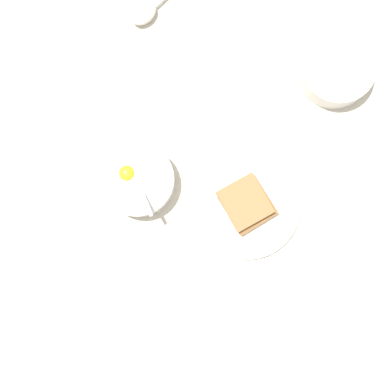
{
  "coord_description": "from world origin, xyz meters",
  "views": [
    {
      "loc": [
        0.3,
        -0.04,
        0.91
      ],
      "look_at": [
        0.21,
        -0.05,
        0.02
      ],
      "focal_mm": 42.0,
      "sensor_mm": 36.0,
      "label": 1
    }
  ],
  "objects_px": {
    "egg_bowl": "(137,180)",
    "toast_sandwich": "(246,204)",
    "toast_plate": "(245,204)",
    "soup_spoon": "(147,11)",
    "congee_bowl": "(336,69)"
  },
  "relations": [
    {
      "from": "toast_plate",
      "to": "toast_sandwich",
      "type": "xyz_separation_m",
      "value": [
        0.0,
        -0.0,
        0.02
      ]
    },
    {
      "from": "egg_bowl",
      "to": "toast_sandwich",
      "type": "height_order",
      "value": "egg_bowl"
    },
    {
      "from": "egg_bowl",
      "to": "soup_spoon",
      "type": "xyz_separation_m",
      "value": [
        -0.35,
        -0.06,
        -0.01
      ]
    },
    {
      "from": "toast_plate",
      "to": "toast_sandwich",
      "type": "distance_m",
      "value": 0.02
    },
    {
      "from": "egg_bowl",
      "to": "toast_plate",
      "type": "distance_m",
      "value": 0.22
    },
    {
      "from": "egg_bowl",
      "to": "congee_bowl",
      "type": "distance_m",
      "value": 0.46
    },
    {
      "from": "egg_bowl",
      "to": "toast_plate",
      "type": "relative_size",
      "value": 0.66
    },
    {
      "from": "egg_bowl",
      "to": "congee_bowl",
      "type": "height_order",
      "value": "egg_bowl"
    },
    {
      "from": "congee_bowl",
      "to": "soup_spoon",
      "type": "bearing_deg",
      "value": -97.49
    },
    {
      "from": "toast_plate",
      "to": "soup_spoon",
      "type": "xyz_separation_m",
      "value": [
        -0.36,
        -0.28,
        0.01
      ]
    },
    {
      "from": "egg_bowl",
      "to": "toast_sandwich",
      "type": "xyz_separation_m",
      "value": [
        0.0,
        0.22,
        -0.0
      ]
    },
    {
      "from": "toast_sandwich",
      "to": "soup_spoon",
      "type": "bearing_deg",
      "value": -142.32
    },
    {
      "from": "toast_sandwich",
      "to": "congee_bowl",
      "type": "distance_m",
      "value": 0.33
    },
    {
      "from": "toast_sandwich",
      "to": "congee_bowl",
      "type": "height_order",
      "value": "congee_bowl"
    },
    {
      "from": "toast_plate",
      "to": "soup_spoon",
      "type": "height_order",
      "value": "soup_spoon"
    }
  ]
}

